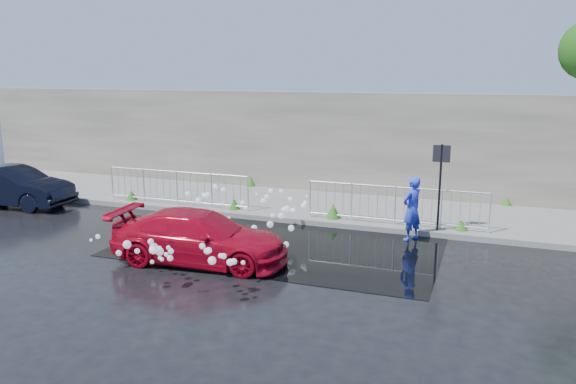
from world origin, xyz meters
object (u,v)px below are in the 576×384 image
(red_car, at_px, (200,237))
(person, at_px, (412,209))
(sign_post, at_px, (441,173))
(dark_car, at_px, (13,187))

(red_car, xyz_separation_m, person, (4.36, 3.47, 0.25))
(person, bearing_deg, red_car, -18.81)
(red_car, height_order, person, person)
(sign_post, height_order, dark_car, sign_post)
(red_car, relative_size, dark_car, 1.04)
(dark_car, relative_size, person, 2.35)
(dark_car, distance_m, person, 12.84)
(sign_post, distance_m, red_car, 6.54)
(dark_car, height_order, person, person)
(sign_post, height_order, person, sign_post)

